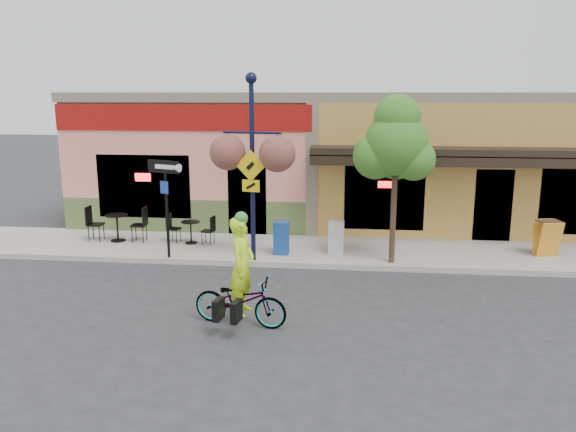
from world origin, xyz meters
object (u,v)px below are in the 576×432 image
at_px(newspaper_box_blue, 281,238).
at_px(building, 346,154).
at_px(one_way_sign, 167,210).
at_px(newspaper_box_grey, 336,238).
at_px(street_tree, 395,180).
at_px(cyclist_rider, 242,278).
at_px(lamp_post, 252,169).
at_px(bicycle, 240,301).

bearing_deg(newspaper_box_blue, building, 75.38).
relative_size(one_way_sign, newspaper_box_blue, 2.91).
height_order(building, newspaper_box_grey, building).
distance_m(one_way_sign, street_tree, 6.00).
height_order(building, newspaper_box_blue, building).
distance_m(cyclist_rider, newspaper_box_grey, 5.06).
relative_size(cyclist_rider, newspaper_box_blue, 2.14).
bearing_deg(street_tree, lamp_post, -177.06).
relative_size(one_way_sign, street_tree, 0.60).
height_order(bicycle, newspaper_box_blue, newspaper_box_blue).
distance_m(lamp_post, newspaper_box_grey, 3.05).
relative_size(newspaper_box_blue, street_tree, 0.21).
xyz_separation_m(building, bicycle, (-1.95, -10.73, -1.75)).
distance_m(one_way_sign, newspaper_box_grey, 4.63).
height_order(building, cyclist_rider, building).
bearing_deg(street_tree, building, 100.88).
bearing_deg(street_tree, newspaper_box_blue, 170.97).
relative_size(lamp_post, newspaper_box_grey, 5.41).
distance_m(building, cyclist_rider, 10.97).
distance_m(lamp_post, one_way_sign, 2.56).
relative_size(lamp_post, newspaper_box_blue, 5.36).
bearing_deg(bicycle, lamp_post, 16.26).
bearing_deg(newspaper_box_grey, newspaper_box_blue, -169.66).
distance_m(newspaper_box_blue, newspaper_box_grey, 1.51).
height_order(cyclist_rider, lamp_post, lamp_post).
height_order(building, lamp_post, lamp_post).
bearing_deg(cyclist_rider, newspaper_box_blue, 7.67).
xyz_separation_m(building, newspaper_box_blue, (-1.68, -6.19, -1.65)).
bearing_deg(cyclist_rider, one_way_sign, 45.83).
xyz_separation_m(lamp_post, street_tree, (3.62, 0.19, -0.24)).
bearing_deg(one_way_sign, bicycle, -34.01).
relative_size(lamp_post, street_tree, 1.11).
distance_m(cyclist_rider, street_tree, 5.34).
xyz_separation_m(newspaper_box_grey, street_tree, (1.46, -0.69, 1.74)).
xyz_separation_m(one_way_sign, newspaper_box_blue, (2.97, 0.66, -0.86)).
height_order(bicycle, one_way_sign, one_way_sign).
bearing_deg(building, one_way_sign, -124.18).
height_order(newspaper_box_grey, street_tree, street_tree).
bearing_deg(street_tree, cyclist_rider, -128.04).
xyz_separation_m(cyclist_rider, newspaper_box_blue, (0.22, 4.53, -0.36)).
xyz_separation_m(bicycle, newspaper_box_blue, (0.27, 4.53, 0.10)).
xyz_separation_m(cyclist_rider, newspaper_box_grey, (1.71, 4.75, -0.37)).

